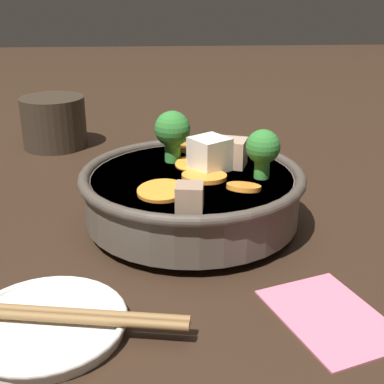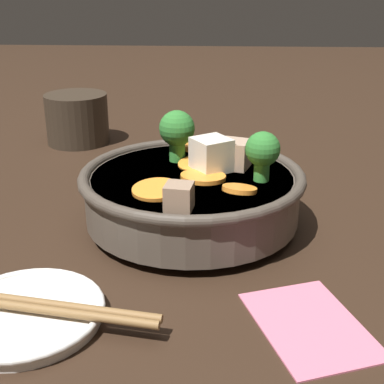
% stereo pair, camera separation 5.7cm
% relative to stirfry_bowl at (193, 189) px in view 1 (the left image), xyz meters
% --- Properties ---
extents(ground_plane, '(3.00, 3.00, 0.00)m').
position_rel_stirfry_bowl_xyz_m(ground_plane, '(-0.00, 0.00, -0.04)').
color(ground_plane, black).
extents(stirfry_bowl, '(0.24, 0.24, 0.12)m').
position_rel_stirfry_bowl_xyz_m(stirfry_bowl, '(0.00, 0.00, 0.00)').
color(stirfry_bowl, '#51473D').
rests_on(stirfry_bowl, ground_plane).
extents(side_saucer, '(0.12, 0.12, 0.01)m').
position_rel_stirfry_bowl_xyz_m(side_saucer, '(-0.18, 0.12, -0.03)').
color(side_saucer, white).
rests_on(side_saucer, ground_plane).
extents(dark_mug, '(0.12, 0.10, 0.08)m').
position_rel_stirfry_bowl_xyz_m(dark_mug, '(0.29, 0.20, -0.00)').
color(dark_mug, '#33281E').
rests_on(dark_mug, ground_plane).
extents(napkin, '(0.13, 0.11, 0.00)m').
position_rel_stirfry_bowl_xyz_m(napkin, '(-0.18, -0.10, -0.04)').
color(napkin, '#D16B84').
rests_on(napkin, ground_plane).
extents(chopsticks_pair, '(0.05, 0.22, 0.01)m').
position_rel_stirfry_bowl_xyz_m(chopsticks_pair, '(-0.18, 0.12, -0.03)').
color(chopsticks_pair, olive).
rests_on(chopsticks_pair, side_saucer).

